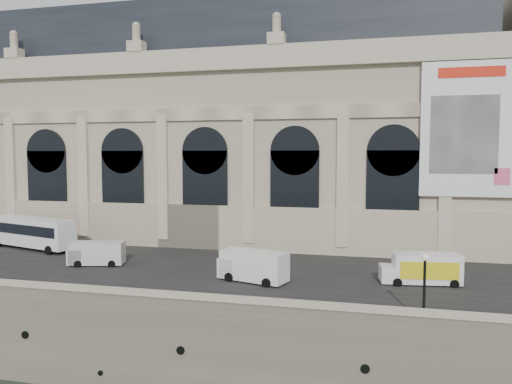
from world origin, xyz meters
TOP-DOWN VIEW (x-y plane):
  - quay at (0.00, 35.00)m, footprint 160.00×70.00m
  - street at (0.00, 14.00)m, footprint 160.00×24.00m
  - parapet at (0.00, 0.60)m, footprint 160.00×1.40m
  - museum at (-5.98, 30.86)m, footprint 69.00×18.70m
  - bus_left at (-22.93, 17.43)m, footprint 12.13×5.74m
  - van_b at (4.33, 9.54)m, footprint 6.18×3.73m
  - van_c at (-11.61, 11.74)m, footprint 5.45×3.16m
  - box_truck at (18.16, 11.96)m, footprint 6.56×2.97m
  - lamp_right at (17.45, 1.65)m, footprint 0.46×0.46m

SIDE VIEW (x-z plane):
  - quay at x=0.00m, z-range 0.00..6.00m
  - street at x=0.00m, z-range 6.00..6.06m
  - parapet at x=0.00m, z-range 6.01..7.22m
  - van_c at x=-11.61m, z-range 6.02..8.31m
  - box_truck at x=18.16m, z-range 6.01..8.56m
  - van_b at x=4.33m, z-range 6.03..8.61m
  - bus_left at x=-22.93m, z-range 6.21..9.73m
  - lamp_right at x=17.45m, z-range 5.99..10.53m
  - museum at x=-5.98m, z-range 5.17..34.27m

